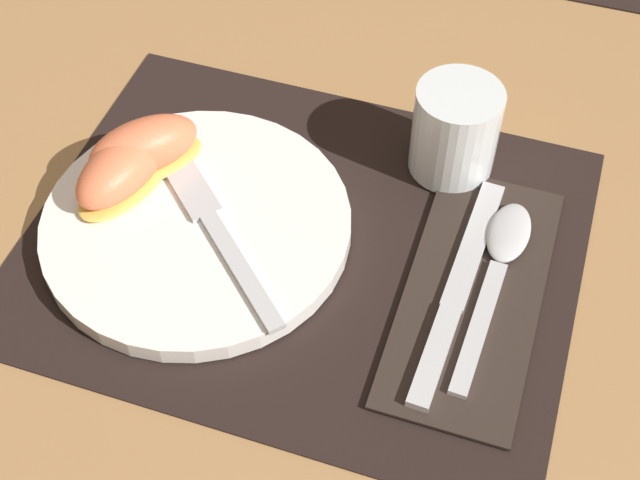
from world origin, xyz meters
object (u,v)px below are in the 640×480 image
Objects in this scene: spoon at (501,256)px; citrus_wedge_0 at (144,149)px; juice_glass at (454,135)px; fork at (212,223)px; plate at (197,225)px; citrus_wedge_1 at (126,164)px; knife at (457,292)px.

citrus_wedge_0 is at bearing -179.20° from spoon.
juice_glass is 0.22m from fork.
fork is (0.02, -0.00, 0.01)m from plate.
juice_glass is 0.77× the size of citrus_wedge_0.
citrus_wedge_1 is at bearing -155.05° from juice_glass.
knife is 0.29m from citrus_wedge_1.
juice_glass is at bearing 21.82° from citrus_wedge_0.
plate is at bearing -142.39° from juice_glass.
juice_glass is 0.52× the size of fork.
plate is at bearing -179.48° from knife.
spoon is at bearing 4.32° from citrus_wedge_1.
spoon is (0.24, 0.05, -0.00)m from plate.
spoon is 1.67× the size of citrus_wedge_1.
juice_glass reaches higher than citrus_wedge_1.
fork is at bearing -178.86° from knife.
knife is at bearing -120.54° from spoon.
knife is 1.19× the size of spoon.
spoon is (0.03, 0.04, 0.00)m from knife.
fork is 1.40× the size of citrus_wedge_1.
citrus_wedge_1 is at bearing -175.68° from spoon.
citrus_wedge_1 reaches higher than fork.
plate is at bearing -169.28° from spoon.
plate is at bearing 172.55° from fork.
plate reaches higher than spoon.
plate is 2.37× the size of citrus_wedge_0.
plate is at bearing -33.77° from citrus_wedge_0.
citrus_wedge_1 reaches higher than plate.
spoon is 1.19× the size of fork.
citrus_wedge_1 is (-0.01, -0.02, -0.00)m from citrus_wedge_0.
fork is at bearing -168.07° from spoon.
plate is 0.23m from juice_glass.
fork is (-0.23, -0.05, 0.01)m from spoon.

